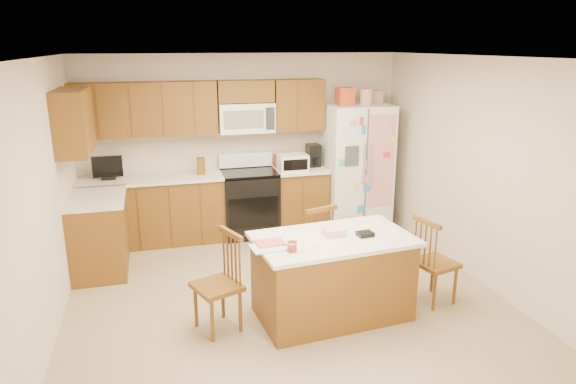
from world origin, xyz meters
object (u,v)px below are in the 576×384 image
object	(u,v)px
windsor_chair_left	(219,285)
windsor_chair_right	(433,263)
refrigerator	(356,165)
island	(332,276)
stove	(249,202)
windsor_chair_back	(314,247)

from	to	relation	value
windsor_chair_left	windsor_chair_right	xyz separation A→B (m)	(2.22, -0.04, -0.01)
refrigerator	island	world-z (taller)	refrigerator
stove	windsor_chair_right	bearing A→B (deg)	-59.53
stove	windsor_chair_back	world-z (taller)	stove
refrigerator	island	size ratio (longest dim) A/B	1.25
island	stove	bearing A→B (deg)	98.20
stove	windsor_chair_left	size ratio (longest dim) A/B	1.18
windsor_chair_back	windsor_chair_right	size ratio (longest dim) A/B	1.01
refrigerator	windsor_chair_left	bearing A→B (deg)	-134.31
windsor_chair_left	windsor_chair_back	size ratio (longest dim) A/B	1.01
windsor_chair_left	windsor_chair_back	world-z (taller)	windsor_chair_left
refrigerator	windsor_chair_right	distance (m)	2.47
refrigerator	windsor_chair_left	size ratio (longest dim) A/B	2.13
windsor_chair_back	island	bearing A→B (deg)	-93.13
island	refrigerator	bearing A→B (deg)	63.30
stove	island	size ratio (longest dim) A/B	0.69
windsor_chair_right	windsor_chair_back	bearing A→B (deg)	145.68
refrigerator	windsor_chair_left	xyz separation A→B (m)	(-2.32, -2.38, -0.47)
island	windsor_chair_right	bearing A→B (deg)	-0.53
windsor_chair_left	windsor_chair_right	distance (m)	2.22
windsor_chair_left	windsor_chair_back	xyz separation A→B (m)	(1.15, 0.68, -0.01)
windsor_chair_right	windsor_chair_left	bearing A→B (deg)	178.86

